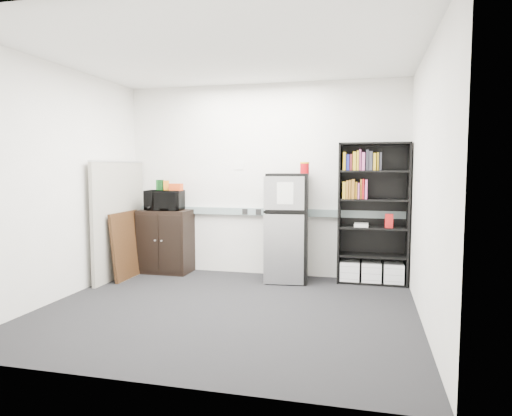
# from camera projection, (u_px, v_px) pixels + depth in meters

# --- Properties ---
(floor) EXTENTS (4.00, 4.00, 0.00)m
(floor) POSITION_uv_depth(u_px,v_px,m) (226.00, 310.00, 4.91)
(floor) COLOR black
(floor) RESTS_ON ground
(wall_back) EXTENTS (4.00, 0.02, 2.70)m
(wall_back) POSITION_uv_depth(u_px,v_px,m) (263.00, 180.00, 6.49)
(wall_back) COLOR silver
(wall_back) RESTS_ON floor
(wall_right) EXTENTS (0.02, 3.50, 2.70)m
(wall_right) POSITION_uv_depth(u_px,v_px,m) (427.00, 186.00, 4.32)
(wall_right) COLOR silver
(wall_right) RESTS_ON floor
(wall_left) EXTENTS (0.02, 3.50, 2.70)m
(wall_left) POSITION_uv_depth(u_px,v_px,m) (61.00, 183.00, 5.27)
(wall_left) COLOR silver
(wall_left) RESTS_ON floor
(ceiling) EXTENTS (4.00, 3.50, 0.02)m
(ceiling) POSITION_uv_depth(u_px,v_px,m) (225.00, 53.00, 4.68)
(ceiling) COLOR white
(ceiling) RESTS_ON wall_back
(electrical_raceway) EXTENTS (3.92, 0.05, 0.10)m
(electrical_raceway) POSITION_uv_depth(u_px,v_px,m) (262.00, 212.00, 6.50)
(electrical_raceway) COLOR gray
(electrical_raceway) RESTS_ON wall_back
(wall_note) EXTENTS (0.14, 0.00, 0.10)m
(wall_note) POSITION_uv_depth(u_px,v_px,m) (239.00, 166.00, 6.55)
(wall_note) COLOR white
(wall_note) RESTS_ON wall_back
(bookshelf) EXTENTS (0.90, 0.34, 1.85)m
(bookshelf) POSITION_uv_depth(u_px,v_px,m) (373.00, 215.00, 5.98)
(bookshelf) COLOR black
(bookshelf) RESTS_ON floor
(cubicle_partition) EXTENTS (0.06, 1.30, 1.62)m
(cubicle_partition) POSITION_uv_depth(u_px,v_px,m) (119.00, 219.00, 6.34)
(cubicle_partition) COLOR #9B958A
(cubicle_partition) RESTS_ON floor
(cabinet) EXTENTS (0.73, 0.49, 0.92)m
(cabinet) POSITION_uv_depth(u_px,v_px,m) (166.00, 241.00, 6.65)
(cabinet) COLOR black
(cabinet) RESTS_ON floor
(microwave) EXTENTS (0.56, 0.41, 0.29)m
(microwave) POSITION_uv_depth(u_px,v_px,m) (165.00, 200.00, 6.59)
(microwave) COLOR black
(microwave) RESTS_ON cabinet
(snack_box_a) EXTENTS (0.07, 0.05, 0.15)m
(snack_box_a) POSITION_uv_depth(u_px,v_px,m) (159.00, 185.00, 6.63)
(snack_box_a) COLOR #17531E
(snack_box_a) RESTS_ON microwave
(snack_box_b) EXTENTS (0.07, 0.05, 0.15)m
(snack_box_b) POSITION_uv_depth(u_px,v_px,m) (161.00, 185.00, 6.62)
(snack_box_b) COLOR #0B3310
(snack_box_b) RESTS_ON microwave
(snack_box_c) EXTENTS (0.08, 0.06, 0.14)m
(snack_box_c) POSITION_uv_depth(u_px,v_px,m) (166.00, 185.00, 6.60)
(snack_box_c) COLOR orange
(snack_box_c) RESTS_ON microwave
(snack_bag) EXTENTS (0.18, 0.11, 0.10)m
(snack_bag) POSITION_uv_depth(u_px,v_px,m) (176.00, 187.00, 6.51)
(snack_bag) COLOR #D74415
(snack_bag) RESTS_ON microwave
(refrigerator) EXTENTS (0.60, 0.63, 1.45)m
(refrigerator) POSITION_uv_depth(u_px,v_px,m) (287.00, 228.00, 6.12)
(refrigerator) COLOR black
(refrigerator) RESTS_ON floor
(coffee_can) EXTENTS (0.13, 0.13, 0.17)m
(coffee_can) POSITION_uv_depth(u_px,v_px,m) (305.00, 167.00, 6.13)
(coffee_can) COLOR #A3070D
(coffee_can) RESTS_ON refrigerator
(framed_poster) EXTENTS (0.13, 0.72, 0.92)m
(framed_poster) POSITION_uv_depth(u_px,v_px,m) (127.00, 245.00, 6.30)
(framed_poster) COLOR #301E0D
(framed_poster) RESTS_ON floor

